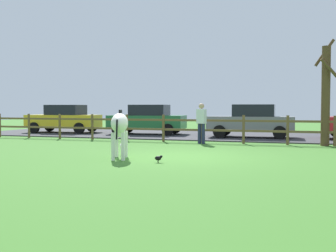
% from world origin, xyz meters
% --- Properties ---
extents(ground_plane, '(60.00, 60.00, 0.00)m').
position_xyz_m(ground_plane, '(0.00, 0.00, 0.00)').
color(ground_plane, '#3D7528').
extents(parking_asphalt, '(28.00, 7.40, 0.05)m').
position_xyz_m(parking_asphalt, '(0.00, 9.30, 0.03)').
color(parking_asphalt, '#38383D').
rests_on(parking_asphalt, ground_plane).
extents(paddock_fence, '(20.78, 0.11, 1.16)m').
position_xyz_m(paddock_fence, '(-0.66, 5.00, 0.66)').
color(paddock_fence, brown).
rests_on(paddock_fence, ground_plane).
extents(bare_tree, '(1.03, 1.12, 4.13)m').
position_xyz_m(bare_tree, '(4.20, 5.08, 2.08)').
color(bare_tree, '#513A23').
rests_on(bare_tree, ground_plane).
extents(zebra, '(0.89, 1.87, 1.41)m').
position_xyz_m(zebra, '(-1.66, -0.97, 0.93)').
color(zebra, white).
rests_on(zebra, ground_plane).
extents(crow_on_grass, '(0.21, 0.10, 0.20)m').
position_xyz_m(crow_on_grass, '(-0.28, -1.51, 0.13)').
color(crow_on_grass, black).
rests_on(crow_on_grass, ground_plane).
extents(parked_car_grey, '(4.06, 1.99, 1.56)m').
position_xyz_m(parked_car_grey, '(1.01, 7.97, 0.84)').
color(parked_car_grey, slate).
rests_on(parked_car_grey, parking_asphalt).
extents(parked_car_yellow, '(4.14, 2.17, 1.56)m').
position_xyz_m(parked_car_yellow, '(-9.52, 8.47, 0.84)').
color(parked_car_yellow, yellow).
rests_on(parked_car_yellow, parking_asphalt).
extents(parked_car_green, '(4.13, 2.15, 1.56)m').
position_xyz_m(parked_car_green, '(-4.53, 8.63, 0.84)').
color(parked_car_green, '#236B38').
rests_on(parked_car_green, parking_asphalt).
extents(visitor_near_fence, '(0.41, 0.31, 1.64)m').
position_xyz_m(visitor_near_fence, '(-0.57, 4.46, 0.91)').
color(visitor_near_fence, '#232847').
rests_on(visitor_near_fence, ground_plane).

